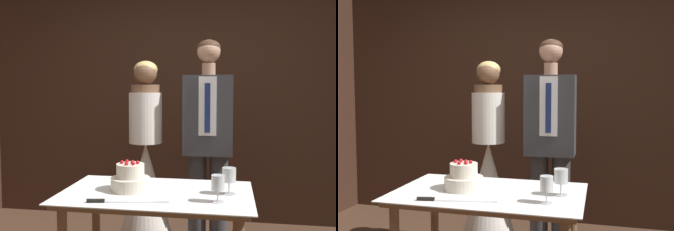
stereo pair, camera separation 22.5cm
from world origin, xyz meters
TOP-DOWN VIEW (x-y plane):
  - wall_back at (0.00, 2.02)m, footprint 4.61×0.12m
  - cake_table at (0.03, 0.22)m, footprint 1.17×0.72m
  - tiered_cake at (-0.14, 0.23)m, footprint 0.25×0.25m
  - cake_knife at (-0.18, -0.04)m, footprint 0.46×0.10m
  - wine_glass_near at (0.41, 0.07)m, footprint 0.07×0.07m
  - wine_glass_middle at (0.47, 0.24)m, footprint 0.08×0.08m
  - bride at (-0.24, 1.08)m, footprint 0.54×0.54m
  - groom at (0.29, 1.07)m, footprint 0.40×0.25m

SIDE VIEW (x-z plane):
  - bride at x=-0.24m, z-range -0.22..1.42m
  - cake_table at x=0.03m, z-range 0.28..1.05m
  - cake_knife at x=-0.18m, z-range 0.77..0.79m
  - tiered_cake at x=-0.14m, z-range 0.75..0.94m
  - wine_glass_near at x=0.41m, z-range 0.80..0.95m
  - wine_glass_middle at x=0.47m, z-range 0.80..0.96m
  - groom at x=0.29m, z-range 0.09..1.89m
  - wall_back at x=0.00m, z-range 0.00..2.66m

